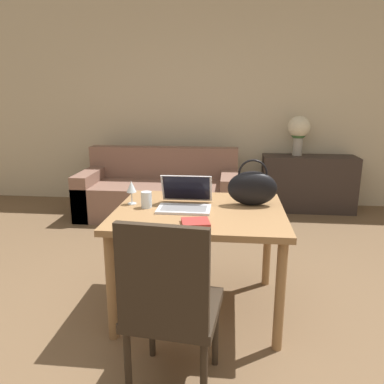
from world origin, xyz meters
name	(u,v)px	position (x,y,z in m)	size (l,w,h in m)	color
ground_plane	(195,362)	(0.00, 0.00, 0.00)	(14.00, 14.00, 0.00)	brown
wall_back	(219,105)	(0.00, 3.36, 1.35)	(10.00, 0.06, 2.70)	beige
dining_table	(200,222)	(-0.03, 0.57, 0.64)	(1.13, 0.92, 0.74)	olive
chair	(170,302)	(-0.10, -0.25, 0.53)	(0.48, 0.48, 0.96)	#2D2319
couch	(160,193)	(-0.70, 2.67, 0.28)	(1.94, 0.89, 0.82)	#7F5B4C
sideboard	(308,183)	(1.18, 3.05, 0.36)	(1.18, 0.40, 0.72)	#332823
laptop	(185,199)	(-0.13, 0.62, 0.79)	(0.35, 0.32, 0.21)	silver
drinking_glass	(146,200)	(-0.39, 0.58, 0.79)	(0.07, 0.07, 0.11)	silver
wine_glass	(131,188)	(-0.51, 0.65, 0.85)	(0.07, 0.07, 0.17)	silver
handbag	(252,188)	(0.33, 0.71, 0.86)	(0.34, 0.13, 0.32)	black
flower_vase	(299,130)	(1.03, 3.10, 1.04)	(0.28, 0.28, 0.50)	#9E998E
book	(196,223)	(-0.02, 0.27, 0.75)	(0.19, 0.18, 0.02)	maroon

